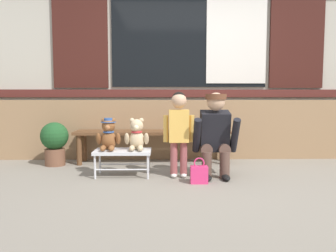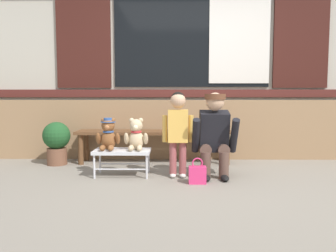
{
  "view_description": "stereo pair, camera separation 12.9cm",
  "coord_description": "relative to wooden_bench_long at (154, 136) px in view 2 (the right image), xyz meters",
  "views": [
    {
      "loc": [
        -0.42,
        -3.5,
        0.92
      ],
      "look_at": [
        -0.35,
        0.56,
        0.55
      ],
      "focal_mm": 36.16,
      "sensor_mm": 36.0,
      "label": 1
    },
    {
      "loc": [
        -0.29,
        -3.5,
        0.92
      ],
      "look_at": [
        -0.35,
        0.56,
        0.55
      ],
      "focal_mm": 36.16,
      "sensor_mm": 36.0,
      "label": 2
    }
  ],
  "objects": [
    {
      "name": "small_display_bench",
      "position": [
        -0.32,
        -0.75,
        -0.11
      ],
      "size": [
        0.64,
        0.36,
        0.3
      ],
      "color": "silver",
      "rests_on": "ground"
    },
    {
      "name": "potted_plant",
      "position": [
        -1.29,
        -0.14,
        -0.05
      ],
      "size": [
        0.36,
        0.36,
        0.57
      ],
      "color": "brown",
      "rests_on": "ground"
    },
    {
      "name": "teddy_bear_plain",
      "position": [
        -0.16,
        -0.75,
        0.09
      ],
      "size": [
        0.28,
        0.26,
        0.36
      ],
      "color": "#CCB289",
      "rests_on": "small_display_bench"
    },
    {
      "name": "brick_low_wall",
      "position": [
        0.55,
        0.37,
        0.05
      ],
      "size": [
        7.87,
        0.25,
        0.85
      ],
      "primitive_type": "cube",
      "color": "#997551",
      "rests_on": "ground"
    },
    {
      "name": "wooden_bench_long",
      "position": [
        0.0,
        0.0,
        0.0
      ],
      "size": [
        2.1,
        0.4,
        0.44
      ],
      "color": "brown",
      "rests_on": "ground"
    },
    {
      "name": "child_standing",
      "position": [
        0.31,
        -0.82,
        0.22
      ],
      "size": [
        0.35,
        0.18,
        0.96
      ],
      "color": "#994C4C",
      "rests_on": "ground"
    },
    {
      "name": "ground_plane",
      "position": [
        0.55,
        -1.06,
        -0.37
      ],
      "size": [
        60.0,
        60.0,
        0.0
      ],
      "primitive_type": "plane",
      "color": "gray"
    },
    {
      "name": "adult_crouching",
      "position": [
        0.72,
        -0.81,
        0.11
      ],
      "size": [
        0.5,
        0.49,
        0.95
      ],
      "color": "brown",
      "rests_on": "ground"
    },
    {
      "name": "teddy_bear_with_hat",
      "position": [
        -0.48,
        -0.75,
        0.1
      ],
      "size": [
        0.28,
        0.27,
        0.36
      ],
      "color": "brown",
      "rests_on": "small_display_bench"
    },
    {
      "name": "shop_facade",
      "position": [
        0.55,
        0.88,
        1.3
      ],
      "size": [
        8.03,
        0.26,
        3.31
      ],
      "color": "#B7B2A3",
      "rests_on": "ground"
    },
    {
      "name": "handbag_on_ground",
      "position": [
        0.51,
        -1.09,
        -0.28
      ],
      "size": [
        0.18,
        0.11,
        0.27
      ],
      "color": "#E53370",
      "rests_on": "ground"
    }
  ]
}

